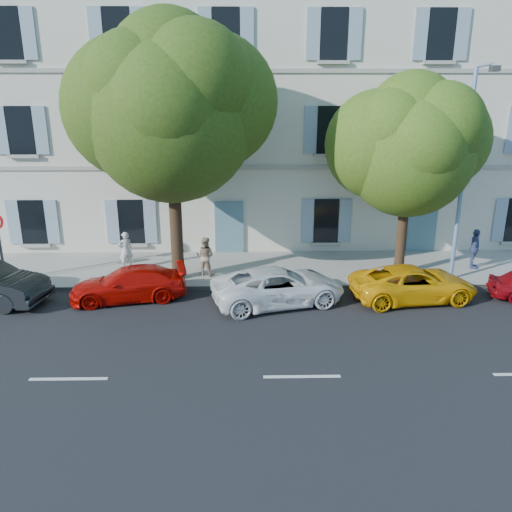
{
  "coord_description": "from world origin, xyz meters",
  "views": [
    {
      "loc": [
        -1.41,
        -15.33,
        6.83
      ],
      "look_at": [
        -1.07,
        2.0,
        1.4
      ],
      "focal_mm": 35.0,
      "sensor_mm": 36.0,
      "label": 1
    }
  ],
  "objects_px": {
    "street_lamp": "(466,165)",
    "pedestrian_a": "(126,251)",
    "tree_right": "(409,153)",
    "pedestrian_c": "(474,249)",
    "car_white_coupe": "(278,286)",
    "tree_left": "(171,118)",
    "pedestrian_b": "(205,256)",
    "car_yellow_supercar": "(413,283)",
    "car_red_coupe": "(129,284)"
  },
  "relations": [
    {
      "from": "car_white_coupe",
      "to": "tree_left",
      "type": "height_order",
      "value": "tree_left"
    },
    {
      "from": "car_red_coupe",
      "to": "pedestrian_b",
      "type": "distance_m",
      "value": 3.36
    },
    {
      "from": "tree_right",
      "to": "pedestrian_a",
      "type": "bearing_deg",
      "value": 176.18
    },
    {
      "from": "car_yellow_supercar",
      "to": "pedestrian_a",
      "type": "distance_m",
      "value": 11.31
    },
    {
      "from": "pedestrian_a",
      "to": "tree_right",
      "type": "bearing_deg",
      "value": 148.37
    },
    {
      "from": "car_yellow_supercar",
      "to": "pedestrian_b",
      "type": "height_order",
      "value": "pedestrian_b"
    },
    {
      "from": "tree_left",
      "to": "pedestrian_a",
      "type": "xyz_separation_m",
      "value": [
        -2.27,
        1.14,
        -5.28
      ]
    },
    {
      "from": "car_red_coupe",
      "to": "pedestrian_c",
      "type": "height_order",
      "value": "pedestrian_c"
    },
    {
      "from": "car_yellow_supercar",
      "to": "car_white_coupe",
      "type": "bearing_deg",
      "value": 85.6
    },
    {
      "from": "car_red_coupe",
      "to": "pedestrian_c",
      "type": "xyz_separation_m",
      "value": [
        13.61,
        2.81,
        0.39
      ]
    },
    {
      "from": "car_red_coupe",
      "to": "street_lamp",
      "type": "height_order",
      "value": "street_lamp"
    },
    {
      "from": "street_lamp",
      "to": "pedestrian_a",
      "type": "distance_m",
      "value": 13.52
    },
    {
      "from": "car_yellow_supercar",
      "to": "tree_left",
      "type": "height_order",
      "value": "tree_left"
    },
    {
      "from": "pedestrian_a",
      "to": "pedestrian_c",
      "type": "relative_size",
      "value": 0.96
    },
    {
      "from": "street_lamp",
      "to": "pedestrian_a",
      "type": "bearing_deg",
      "value": 173.07
    },
    {
      "from": "car_yellow_supercar",
      "to": "tree_right",
      "type": "xyz_separation_m",
      "value": [
        0.2,
        2.41,
        4.32
      ]
    },
    {
      "from": "car_red_coupe",
      "to": "tree_right",
      "type": "xyz_separation_m",
      "value": [
        10.32,
        2.19,
        4.35
      ]
    },
    {
      "from": "street_lamp",
      "to": "pedestrian_b",
      "type": "bearing_deg",
      "value": 175.38
    },
    {
      "from": "car_red_coupe",
      "to": "pedestrian_a",
      "type": "xyz_separation_m",
      "value": [
        -0.74,
        2.93,
        0.35
      ]
    },
    {
      "from": "car_yellow_supercar",
      "to": "tree_right",
      "type": "bearing_deg",
      "value": -12.32
    },
    {
      "from": "car_white_coupe",
      "to": "tree_right",
      "type": "relative_size",
      "value": 0.62
    },
    {
      "from": "car_white_coupe",
      "to": "street_lamp",
      "type": "xyz_separation_m",
      "value": [
        6.88,
        1.85,
        3.95
      ]
    },
    {
      "from": "car_red_coupe",
      "to": "car_yellow_supercar",
      "type": "relative_size",
      "value": 0.92
    },
    {
      "from": "car_yellow_supercar",
      "to": "pedestrian_c",
      "type": "distance_m",
      "value": 4.63
    },
    {
      "from": "car_yellow_supercar",
      "to": "street_lamp",
      "type": "xyz_separation_m",
      "value": [
        2.06,
        1.58,
        3.98
      ]
    },
    {
      "from": "pedestrian_a",
      "to": "pedestrian_b",
      "type": "distance_m",
      "value": 3.4
    },
    {
      "from": "pedestrian_a",
      "to": "pedestrian_b",
      "type": "xyz_separation_m",
      "value": [
        3.3,
        -0.79,
        -0.01
      ]
    },
    {
      "from": "car_red_coupe",
      "to": "car_white_coupe",
      "type": "height_order",
      "value": "car_white_coupe"
    },
    {
      "from": "tree_left",
      "to": "tree_right",
      "type": "relative_size",
      "value": 1.26
    },
    {
      "from": "car_red_coupe",
      "to": "car_yellow_supercar",
      "type": "height_order",
      "value": "car_yellow_supercar"
    },
    {
      "from": "car_red_coupe",
      "to": "pedestrian_b",
      "type": "height_order",
      "value": "pedestrian_b"
    },
    {
      "from": "street_lamp",
      "to": "pedestrian_b",
      "type": "height_order",
      "value": "street_lamp"
    },
    {
      "from": "car_yellow_supercar",
      "to": "pedestrian_b",
      "type": "distance_m",
      "value": 7.92
    },
    {
      "from": "car_yellow_supercar",
      "to": "tree_left",
      "type": "relative_size",
      "value": 0.47
    },
    {
      "from": "tree_left",
      "to": "tree_right",
      "type": "xyz_separation_m",
      "value": [
        8.8,
        0.4,
        -1.29
      ]
    },
    {
      "from": "tree_right",
      "to": "street_lamp",
      "type": "distance_m",
      "value": 2.07
    },
    {
      "from": "car_red_coupe",
      "to": "pedestrian_c",
      "type": "relative_size",
      "value": 2.45
    },
    {
      "from": "tree_left",
      "to": "street_lamp",
      "type": "relative_size",
      "value": 1.2
    },
    {
      "from": "car_red_coupe",
      "to": "street_lamp",
      "type": "relative_size",
      "value": 0.52
    },
    {
      "from": "street_lamp",
      "to": "tree_left",
      "type": "bearing_deg",
      "value": 177.67
    },
    {
      "from": "street_lamp",
      "to": "pedestrian_a",
      "type": "relative_size",
      "value": 4.95
    },
    {
      "from": "tree_right",
      "to": "street_lamp",
      "type": "bearing_deg",
      "value": -24.07
    },
    {
      "from": "car_white_coupe",
      "to": "pedestrian_c",
      "type": "distance_m",
      "value": 8.94
    },
    {
      "from": "tree_left",
      "to": "pedestrian_c",
      "type": "height_order",
      "value": "tree_left"
    },
    {
      "from": "car_white_coupe",
      "to": "tree_left",
      "type": "bearing_deg",
      "value": 43.58
    },
    {
      "from": "tree_right",
      "to": "pedestrian_c",
      "type": "distance_m",
      "value": 5.18
    },
    {
      "from": "tree_left",
      "to": "pedestrian_c",
      "type": "xyz_separation_m",
      "value": [
        12.08,
        1.02,
        -5.25
      ]
    },
    {
      "from": "car_white_coupe",
      "to": "car_yellow_supercar",
      "type": "bearing_deg",
      "value": -102.18
    },
    {
      "from": "pedestrian_a",
      "to": "pedestrian_b",
      "type": "relative_size",
      "value": 1.01
    },
    {
      "from": "tree_left",
      "to": "pedestrian_b",
      "type": "distance_m",
      "value": 5.4
    }
  ]
}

